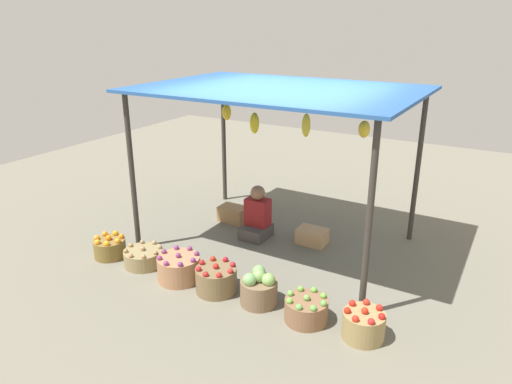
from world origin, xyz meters
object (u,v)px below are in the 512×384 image
object	(u,v)px
basket_red_tomatoes	(364,324)
wooden_crate_near_vendor	(312,236)
basket_purple_onions	(179,268)
basket_green_apples	(306,309)
basket_potatoes	(144,257)
basket_cabbages	(259,289)
basket_oranges	(110,247)
wooden_crate_stacked_rear	(233,214)
vendor_person	(257,218)
basket_red_apples	(216,279)

from	to	relation	value
basket_red_tomatoes	wooden_crate_near_vendor	bearing A→B (deg)	127.65
basket_purple_onions	basket_green_apples	world-z (taller)	basket_purple_onions
basket_potatoes	basket_cabbages	xyz separation A→B (m)	(1.72, -0.02, 0.08)
basket_oranges	wooden_crate_stacked_rear	size ratio (longest dim) A/B	0.97
vendor_person	basket_green_apples	xyz separation A→B (m)	(1.47, -1.51, -0.17)
basket_cabbages	wooden_crate_stacked_rear	bearing A→B (deg)	129.85
wooden_crate_stacked_rear	basket_red_tomatoes	bearing A→B (deg)	-33.64
basket_oranges	wooden_crate_near_vendor	world-z (taller)	basket_oranges
vendor_person	basket_purple_onions	world-z (taller)	vendor_person
basket_oranges	basket_green_apples	world-z (taller)	basket_oranges
basket_purple_onions	basket_cabbages	distance (m)	1.10
basket_red_tomatoes	wooden_crate_near_vendor	xyz separation A→B (m)	(-1.30, 1.68, -0.04)
basket_green_apples	wooden_crate_stacked_rear	distance (m)	2.76
basket_green_apples	wooden_crate_stacked_rear	size ratio (longest dim) A/B	1.06
basket_oranges	wooden_crate_near_vendor	distance (m)	2.77
basket_red_tomatoes	wooden_crate_stacked_rear	world-z (taller)	basket_red_tomatoes
basket_cabbages	wooden_crate_near_vendor	distance (m)	1.68
basket_potatoes	basket_green_apples	distance (m)	2.31
basket_red_apples	basket_red_tomatoes	world-z (taller)	basket_red_apples
basket_oranges	basket_red_apples	bearing A→B (deg)	0.30
basket_green_apples	basket_potatoes	bearing A→B (deg)	178.92
basket_potatoes	basket_red_apples	size ratio (longest dim) A/B	1.04
basket_purple_onions	basket_red_tomatoes	world-z (taller)	basket_purple_onions
basket_oranges	basket_potatoes	bearing A→B (deg)	5.45
basket_oranges	wooden_crate_stacked_rear	xyz separation A→B (m)	(0.78, 1.83, -0.01)
basket_oranges	basket_cabbages	size ratio (longest dim) A/B	0.99
vendor_person	basket_red_tomatoes	size ratio (longest dim) A/B	1.85
basket_green_apples	basket_red_apples	bearing A→B (deg)	179.99
basket_oranges	basket_green_apples	size ratio (longest dim) A/B	0.91
basket_oranges	basket_red_tomatoes	distance (m)	3.47
basket_potatoes	wooden_crate_near_vendor	xyz separation A→B (m)	(1.62, 1.66, 0.00)
basket_oranges	basket_cabbages	bearing A→B (deg)	0.93
basket_green_apples	wooden_crate_near_vendor	xyz separation A→B (m)	(-0.69, 1.71, -0.02)
basket_oranges	basket_purple_onions	distance (m)	1.18
basket_oranges	basket_red_apples	xyz separation A→B (m)	(1.72, 0.01, 0.02)
vendor_person	wooden_crate_stacked_rear	distance (m)	0.70
wooden_crate_near_vendor	basket_green_apples	bearing A→B (deg)	-68.06
basket_red_apples	basket_red_tomatoes	size ratio (longest dim) A/B	1.14
basket_red_apples	wooden_crate_near_vendor	size ratio (longest dim) A/B	1.18
basket_oranges	basket_cabbages	xyz separation A→B (m)	(2.27, 0.04, 0.05)
wooden_crate_stacked_rear	wooden_crate_near_vendor	bearing A→B (deg)	-4.54
basket_potatoes	basket_green_apples	bearing A→B (deg)	-1.08
basket_green_apples	basket_red_tomatoes	bearing A→B (deg)	2.49
basket_red_apples	basket_cabbages	bearing A→B (deg)	2.85
basket_red_apples	wooden_crate_stacked_rear	size ratio (longest dim) A/B	1.11
basket_cabbages	wooden_crate_stacked_rear	size ratio (longest dim) A/B	0.97
vendor_person	wooden_crate_stacked_rear	xyz separation A→B (m)	(-0.61, 0.31, -0.18)
basket_purple_onions	basket_red_tomatoes	size ratio (longest dim) A/B	1.23
basket_potatoes	basket_purple_onions	size ratio (longest dim) A/B	0.96
basket_oranges	basket_potatoes	xyz separation A→B (m)	(0.55, 0.05, -0.03)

